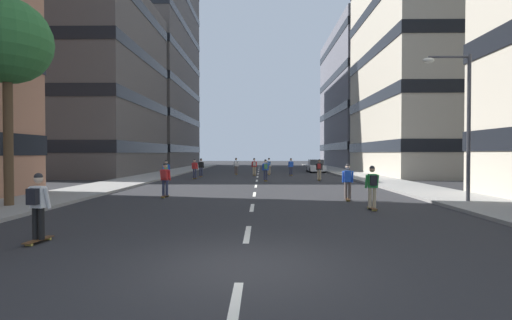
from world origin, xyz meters
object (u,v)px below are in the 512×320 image
skater_2 (38,203)px  skater_6 (166,170)px  skater_0 (372,185)px  skater_12 (165,178)px  skater_4 (266,169)px  skater_1 (236,165)px  street_tree_near (7,42)px  skater_8 (319,168)px  skater_3 (348,180)px  skater_7 (254,166)px  skater_10 (195,167)px  streetlamp_right (461,111)px  skater_9 (291,166)px  parked_car_near (316,166)px  skater_11 (269,165)px  skater_5 (201,167)px

skater_2 → skater_6: size_ratio=1.00×
skater_0 → skater_12: bearing=156.7°
skater_4 → skater_1: bearing=108.2°
street_tree_near → skater_8: street_tree_near is taller
skater_6 → skater_1: bearing=69.8°
skater_2 → skater_3: size_ratio=1.00×
skater_6 → skater_8: (11.91, 3.48, 0.00)m
skater_7 → street_tree_near: bearing=-113.2°
skater_10 → skater_12: same height
skater_8 → skater_1: bearing=131.8°
skater_4 → skater_8: same height
skater_1 → skater_3: same height
skater_0 → skater_12: same height
streetlamp_right → skater_10: bearing=132.8°
skater_3 → skater_7: same height
skater_2 → skater_9: size_ratio=1.00×
parked_car_near → streetlamp_right: (2.33, -27.77, 3.44)m
skater_9 → skater_11: size_ratio=1.00×
street_tree_near → skater_9: (13.36, 22.53, -5.81)m
skater_4 → skater_9: size_ratio=1.00×
skater_5 → skater_9: same height
skater_0 → skater_5: 22.86m
parked_car_near → skater_6: size_ratio=2.47×
skater_10 → skater_11: (6.72, 6.72, 0.00)m
skater_4 → skater_7: size_ratio=1.00×
skater_10 → skater_7: bearing=43.8°
skater_0 → skater_7: 23.22m
skater_4 → street_tree_near: bearing=-125.5°
street_tree_near → skater_0: 15.89m
skater_11 → skater_1: bearing=-179.9°
street_tree_near → skater_11: street_tree_near is taller
skater_6 → skater_3: bearing=-40.4°
streetlamp_right → skater_1: bearing=117.1°
skater_10 → skater_6: bearing=-102.6°
parked_car_near → skater_9: size_ratio=2.47×
skater_4 → skater_10: 6.76m
street_tree_near → skater_12: 8.82m
skater_8 → skater_11: 9.34m
skater_3 → skater_5: size_ratio=1.00×
skater_4 → skater_6: (-7.42, -2.65, 0.00)m
skater_11 → street_tree_near: bearing=-114.7°
skater_7 → skater_12: same height
skater_10 → skater_0: bearing=-59.6°
skater_5 → parked_car_near: bearing=36.3°
parked_car_near → skater_11: (-5.72, -5.12, 0.32)m
skater_8 → skater_10: (-10.75, 1.71, 0.00)m
streetlamp_right → skater_11: streetlamp_right is taller
skater_3 → skater_8: bearing=87.0°
skater_2 → skater_7: 28.64m
parked_car_near → skater_7: skater_7 is taller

